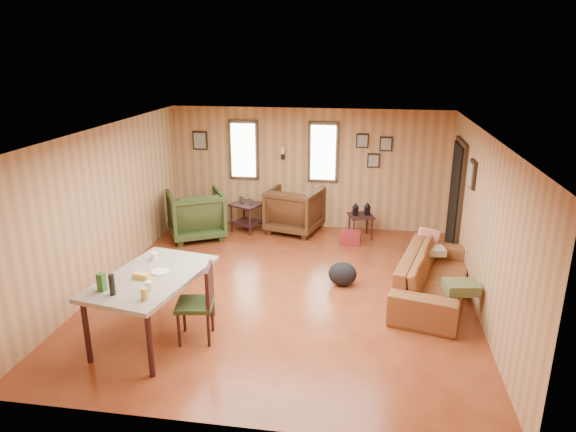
% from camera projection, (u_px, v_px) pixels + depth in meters
% --- Properties ---
extents(room, '(5.54, 6.04, 2.44)m').
position_uv_depth(room, '(298.00, 209.00, 7.64)').
color(room, brown).
rests_on(room, ground).
extents(sofa, '(1.19, 2.36, 0.89)m').
position_uv_depth(sofa, '(434.00, 269.00, 7.42)').
color(sofa, brown).
rests_on(sofa, ground).
extents(recliner_brown, '(1.16, 1.12, 0.99)m').
position_uv_depth(recliner_brown, '(295.00, 208.00, 10.13)').
color(recliner_brown, '#442814').
rests_on(recliner_brown, ground).
extents(recliner_green, '(1.31, 1.28, 1.02)m').
position_uv_depth(recliner_green, '(196.00, 212.00, 9.80)').
color(recliner_green, '#2E3E1C').
rests_on(recliner_green, ground).
extents(end_table, '(0.71, 0.68, 0.70)m').
position_uv_depth(end_table, '(247.00, 212.00, 10.19)').
color(end_table, black).
rests_on(end_table, ground).
extents(side_table, '(0.55, 0.55, 0.71)m').
position_uv_depth(side_table, '(361.00, 214.00, 9.79)').
color(side_table, black).
rests_on(side_table, ground).
extents(cooler, '(0.37, 0.27, 0.26)m').
position_uv_depth(cooler, '(350.00, 238.00, 9.56)').
color(cooler, maroon).
rests_on(cooler, ground).
extents(backpack, '(0.45, 0.35, 0.38)m').
position_uv_depth(backpack, '(342.00, 274.00, 7.88)').
color(backpack, black).
rests_on(backpack, ground).
extents(sofa_pillows, '(0.72, 1.84, 0.38)m').
position_uv_depth(sofa_pillows, '(444.00, 264.00, 7.45)').
color(sofa_pillows, '#4A522D').
rests_on(sofa_pillows, sofa).
extents(dining_table, '(1.29, 1.82, 1.10)m').
position_uv_depth(dining_table, '(151.00, 282.00, 6.26)').
color(dining_table, gray).
rests_on(dining_table, ground).
extents(dining_chair, '(0.51, 0.51, 0.99)m').
position_uv_depth(dining_chair, '(201.00, 299.00, 6.31)').
color(dining_chair, '#2E3E1C').
rests_on(dining_chair, ground).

